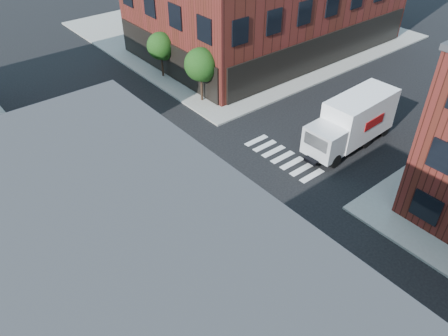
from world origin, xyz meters
The scene contains 7 objects.
ground centered at (0.00, 0.00, 0.00)m, with size 120.00×120.00×0.00m, color black.
sidewalk_ne centered at (21.00, 21.00, 0.07)m, with size 30.00×30.00×0.15m, color gray.
tree_near centered at (7.56, 9.98, 3.16)m, with size 2.69×2.69×4.49m.
tree_far centered at (7.56, 15.98, 2.87)m, with size 2.43×2.43×4.07m.
signal_pole centered at (-6.72, -6.68, 2.86)m, with size 1.29×1.24×4.60m.
box_truck centered at (11.92, -1.78, 1.88)m, with size 8.08×2.74×3.61m.
traffic_cone centered at (-5.70, -5.70, 0.38)m, with size 0.53×0.53×0.79m.
Camera 1 is at (-11.66, -16.53, 17.65)m, focal length 35.00 mm.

